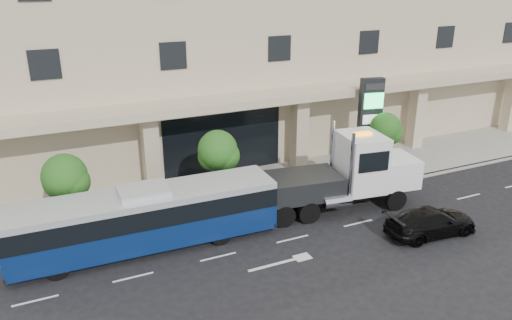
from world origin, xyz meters
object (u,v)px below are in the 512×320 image
Objects in this scene: black_sedan at (431,222)px; signage_pylon at (369,123)px; tow_truck at (345,175)px; city_bus at (146,218)px.

black_sedan is 9.39m from signage_pylon.
tow_truck is 1.74× the size of signage_pylon.
black_sedan is 0.80× the size of signage_pylon.
signage_pylon is (4.73, 4.24, 1.27)m from tow_truck.
tow_truck is 5.18m from black_sedan.
tow_truck reaches higher than city_bus.
signage_pylon reaches higher than city_bus.
signage_pylon is (2.44, 8.71, 2.54)m from black_sedan.
black_sedan is at bearing -55.12° from tow_truck.
city_bus is 16.42m from signage_pylon.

